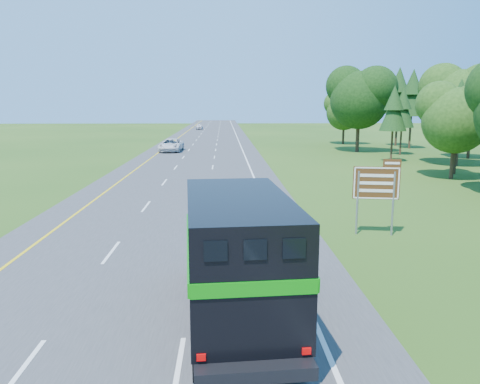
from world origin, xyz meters
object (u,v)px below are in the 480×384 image
at_px(white_suv, 171,145).
at_px(exit_sign, 377,186).
at_px(horse_truck, 236,253).
at_px(far_car, 199,127).

relative_size(white_suv, exit_sign, 1.65).
relative_size(horse_truck, white_suv, 1.43).
bearing_deg(exit_sign, far_car, 107.23).
distance_m(horse_truck, white_suv, 50.12).
bearing_deg(horse_truck, white_suv, 93.82).
xyz_separation_m(horse_truck, exit_sign, (6.89, 8.78, 0.33)).
bearing_deg(horse_truck, exit_sign, 47.36).
bearing_deg(horse_truck, far_car, 88.93).
height_order(horse_truck, exit_sign, horse_truck).
distance_m(horse_truck, exit_sign, 11.17).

